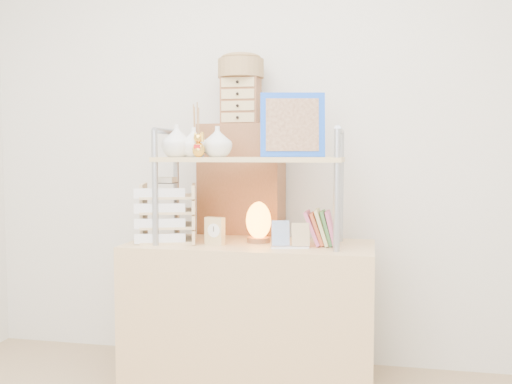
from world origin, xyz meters
TOP-DOWN VIEW (x-y plane):
  - room_shell at (0.00, 0.39)m, footprint 3.42×3.41m
  - desk at (0.00, 1.20)m, footprint 1.20×0.50m
  - cabinet at (-0.12, 1.57)m, footprint 0.46×0.26m
  - hutch at (-0.08, 1.21)m, footprint 0.90×0.34m
  - letter_tray at (-0.41, 1.17)m, footprint 0.32×0.32m
  - salt_lamp at (0.04, 1.24)m, footprint 0.13×0.12m
  - desk_clock at (-0.16, 1.12)m, footprint 0.10×0.06m
  - postcard_stand at (0.21, 1.10)m, footprint 0.18×0.09m
  - drawer_chest at (-0.12, 1.55)m, footprint 0.20×0.16m
  - woven_basket at (-0.12, 1.55)m, footprint 0.25×0.25m

SIDE VIEW (x-z plane):
  - desk at x=0.00m, z-range 0.00..0.75m
  - cabinet at x=-0.12m, z-range 0.00..1.35m
  - postcard_stand at x=0.21m, z-range 0.72..0.85m
  - desk_clock at x=-0.16m, z-range 0.75..0.88m
  - salt_lamp at x=0.04m, z-range 0.75..0.95m
  - letter_tray at x=-0.41m, z-range 0.72..1.04m
  - hutch at x=-0.08m, z-range 0.81..1.55m
  - drawer_chest at x=-0.12m, z-range 1.35..1.60m
  - woven_basket at x=-0.12m, z-range 1.60..1.70m
  - room_shell at x=0.00m, z-range 0.39..3.00m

